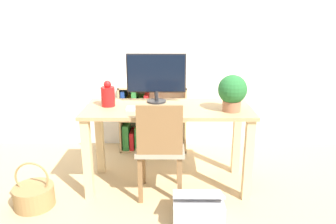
{
  "coord_description": "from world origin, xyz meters",
  "views": [
    {
      "loc": [
        0.02,
        -2.71,
        1.52
      ],
      "look_at": [
        0.0,
        0.1,
        0.66
      ],
      "focal_mm": 35.0,
      "sensor_mm": 36.0,
      "label": 1
    }
  ],
  "objects_px": {
    "chair": "(160,146)",
    "bookshelf": "(142,117)",
    "basket": "(34,195)",
    "potted_plant": "(232,92)",
    "storage_box": "(198,209)",
    "monitor": "(156,75)",
    "keyboard": "(151,108)",
    "vase": "(108,95)"
  },
  "relations": [
    {
      "from": "potted_plant",
      "to": "basket",
      "type": "height_order",
      "value": "potted_plant"
    },
    {
      "from": "keyboard",
      "to": "storage_box",
      "type": "distance_m",
      "value": 0.89
    },
    {
      "from": "bookshelf",
      "to": "basket",
      "type": "bearing_deg",
      "value": -123.56
    },
    {
      "from": "chair",
      "to": "basket",
      "type": "distance_m",
      "value": 1.1
    },
    {
      "from": "potted_plant",
      "to": "monitor",
      "type": "bearing_deg",
      "value": 156.36
    },
    {
      "from": "potted_plant",
      "to": "keyboard",
      "type": "bearing_deg",
      "value": 176.59
    },
    {
      "from": "keyboard",
      "to": "basket",
      "type": "xyz_separation_m",
      "value": [
        -0.95,
        -0.3,
        -0.65
      ]
    },
    {
      "from": "basket",
      "to": "chair",
      "type": "bearing_deg",
      "value": 8.6
    },
    {
      "from": "basket",
      "to": "storage_box",
      "type": "height_order",
      "value": "basket"
    },
    {
      "from": "keyboard",
      "to": "basket",
      "type": "bearing_deg",
      "value": -162.46
    },
    {
      "from": "potted_plant",
      "to": "bookshelf",
      "type": "distance_m",
      "value": 1.35
    },
    {
      "from": "monitor",
      "to": "bookshelf",
      "type": "height_order",
      "value": "monitor"
    },
    {
      "from": "monitor",
      "to": "vase",
      "type": "relative_size",
      "value": 2.35
    },
    {
      "from": "chair",
      "to": "bookshelf",
      "type": "distance_m",
      "value": 1.06
    },
    {
      "from": "monitor",
      "to": "basket",
      "type": "bearing_deg",
      "value": -151.44
    },
    {
      "from": "chair",
      "to": "bookshelf",
      "type": "xyz_separation_m",
      "value": [
        -0.24,
        1.03,
        -0.09
      ]
    },
    {
      "from": "potted_plant",
      "to": "chair",
      "type": "height_order",
      "value": "potted_plant"
    },
    {
      "from": "potted_plant",
      "to": "storage_box",
      "type": "bearing_deg",
      "value": -123.22
    },
    {
      "from": "storage_box",
      "to": "vase",
      "type": "bearing_deg",
      "value": 141.55
    },
    {
      "from": "basket",
      "to": "storage_box",
      "type": "relative_size",
      "value": 1.02
    },
    {
      "from": "vase",
      "to": "basket",
      "type": "distance_m",
      "value": 1.02
    },
    {
      "from": "bookshelf",
      "to": "basket",
      "type": "relative_size",
      "value": 1.93
    },
    {
      "from": "bookshelf",
      "to": "storage_box",
      "type": "bearing_deg",
      "value": -68.87
    },
    {
      "from": "bookshelf",
      "to": "storage_box",
      "type": "height_order",
      "value": "bookshelf"
    },
    {
      "from": "storage_box",
      "to": "basket",
      "type": "bearing_deg",
      "value": 171.67
    },
    {
      "from": "vase",
      "to": "bookshelf",
      "type": "distance_m",
      "value": 0.93
    },
    {
      "from": "chair",
      "to": "storage_box",
      "type": "xyz_separation_m",
      "value": [
        0.29,
        -0.35,
        -0.36
      ]
    },
    {
      "from": "basket",
      "to": "keyboard",
      "type": "bearing_deg",
      "value": 17.54
    },
    {
      "from": "potted_plant",
      "to": "storage_box",
      "type": "relative_size",
      "value": 0.79
    },
    {
      "from": "keyboard",
      "to": "storage_box",
      "type": "height_order",
      "value": "keyboard"
    },
    {
      "from": "chair",
      "to": "basket",
      "type": "relative_size",
      "value": 2.18
    },
    {
      "from": "vase",
      "to": "chair",
      "type": "relative_size",
      "value": 0.26
    },
    {
      "from": "storage_box",
      "to": "potted_plant",
      "type": "bearing_deg",
      "value": 56.78
    },
    {
      "from": "monitor",
      "to": "bookshelf",
      "type": "bearing_deg",
      "value": 106.93
    },
    {
      "from": "keyboard",
      "to": "monitor",
      "type": "bearing_deg",
      "value": 80.93
    },
    {
      "from": "vase",
      "to": "potted_plant",
      "type": "relative_size",
      "value": 0.75
    },
    {
      "from": "basket",
      "to": "storage_box",
      "type": "xyz_separation_m",
      "value": [
        1.32,
        -0.19,
        0.01
      ]
    },
    {
      "from": "potted_plant",
      "to": "vase",
      "type": "bearing_deg",
      "value": 172.24
    },
    {
      "from": "bookshelf",
      "to": "potted_plant",
      "type": "bearing_deg",
      "value": -48.16
    },
    {
      "from": "monitor",
      "to": "vase",
      "type": "distance_m",
      "value": 0.46
    },
    {
      "from": "keyboard",
      "to": "chair",
      "type": "distance_m",
      "value": 0.33
    },
    {
      "from": "basket",
      "to": "potted_plant",
      "type": "bearing_deg",
      "value": 9.12
    }
  ]
}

